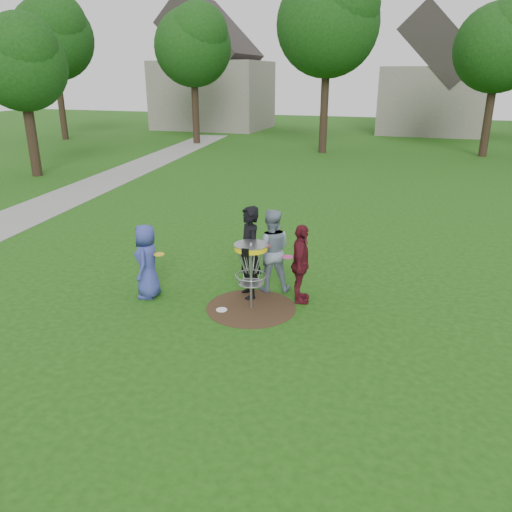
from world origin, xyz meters
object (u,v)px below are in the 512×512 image
(disc_golf_basket, at_px, (251,260))
(player_grey, at_px, (271,251))
(player_black, at_px, (249,253))
(player_blue, at_px, (147,261))
(player_maroon, at_px, (301,264))

(disc_golf_basket, bearing_deg, player_grey, 84.55)
(player_black, distance_m, player_grey, 0.57)
(player_blue, xyz_separation_m, disc_golf_basket, (2.21, 0.15, 0.24))
(player_black, height_order, player_maroon, player_black)
(player_grey, bearing_deg, player_black, 36.09)
(player_black, bearing_deg, player_maroon, 58.92)
(player_blue, bearing_deg, player_black, 94.55)
(player_black, bearing_deg, disc_golf_basket, -12.40)
(player_blue, bearing_deg, disc_golf_basket, 79.44)
(player_grey, height_order, player_maroon, player_grey)
(player_blue, height_order, disc_golf_basket, player_blue)
(player_grey, bearing_deg, player_maroon, 134.54)
(player_maroon, xyz_separation_m, disc_golf_basket, (-0.84, -0.62, 0.20))
(player_black, relative_size, player_maroon, 1.19)
(disc_golf_basket, bearing_deg, player_maroon, 36.51)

